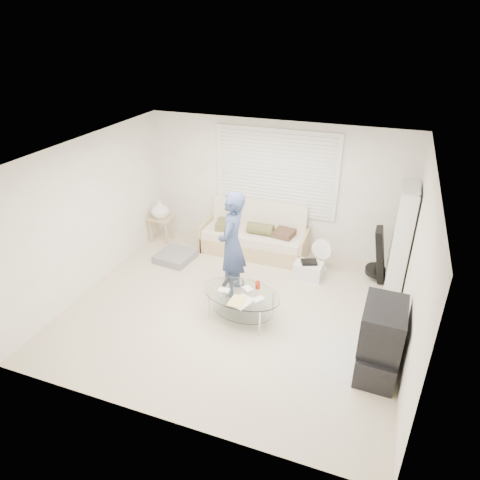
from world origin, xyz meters
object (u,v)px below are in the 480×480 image
at_px(bookshelf, 401,237).
at_px(tv_unit, 380,340).
at_px(futon_sofa, 255,237).
at_px(coffee_table, 241,298).

relative_size(bookshelf, tv_unit, 1.78).
bearing_deg(futon_sofa, coffee_table, -77.23).
bearing_deg(futon_sofa, tv_unit, -44.74).
bearing_deg(futon_sofa, bookshelf, -4.60).
distance_m(futon_sofa, coffee_table, 2.10).
height_order(futon_sofa, tv_unit, same).
xyz_separation_m(tv_unit, coffee_table, (-2.01, 0.41, -0.11)).
xyz_separation_m(bookshelf, tv_unit, (-0.13, -2.25, -0.40)).
bearing_deg(bookshelf, tv_unit, -93.20).
height_order(bookshelf, coffee_table, bookshelf).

